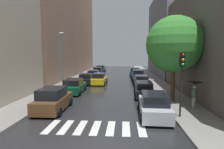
% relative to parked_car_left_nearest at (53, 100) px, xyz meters
% --- Properties ---
extents(ground_plane, '(28.00, 72.00, 0.04)m').
position_rel_parked_car_left_nearest_xyz_m(ground_plane, '(3.80, 18.16, -0.85)').
color(ground_plane, '#232326').
extents(sidewalk_left, '(3.00, 72.00, 0.15)m').
position_rel_parked_car_left_nearest_xyz_m(sidewalk_left, '(-2.70, 18.16, -0.76)').
color(sidewalk_left, gray).
rests_on(sidewalk_left, ground).
extents(sidewalk_right, '(3.00, 72.00, 0.15)m').
position_rel_parked_car_left_nearest_xyz_m(sidewalk_right, '(10.30, 18.16, -0.76)').
color(sidewalk_right, gray).
rests_on(sidewalk_right, ground).
extents(crosswalk_stripes, '(5.85, 2.20, 0.01)m').
position_rel_parked_car_left_nearest_xyz_m(crosswalk_stripes, '(3.80, -3.14, -0.83)').
color(crosswalk_stripes, silver).
rests_on(crosswalk_stripes, ground).
extents(building_left_mid, '(6.00, 13.38, 22.61)m').
position_rel_parked_car_left_nearest_xyz_m(building_left_mid, '(-7.20, 15.57, 10.47)').
color(building_left_mid, '#8C6B56').
rests_on(building_left_mid, ground).
extents(building_left_far, '(6.00, 20.03, 23.03)m').
position_rel_parked_car_left_nearest_xyz_m(building_left_far, '(-7.20, 33.04, 10.68)').
color(building_left_far, '#8C6B56').
rests_on(building_left_far, ground).
extents(building_right_near, '(6.00, 19.51, 11.18)m').
position_rel_parked_car_left_nearest_xyz_m(building_right_near, '(14.80, 4.67, 4.76)').
color(building_right_near, '#564C47').
rests_on(building_right_near, ground).
extents(building_right_mid, '(6.00, 20.46, 16.30)m').
position_rel_parked_car_left_nearest_xyz_m(building_right_mid, '(14.80, 25.61, 7.32)').
color(building_right_mid, slate).
rests_on(building_right_mid, ground).
extents(parked_car_left_nearest, '(2.18, 4.36, 1.80)m').
position_rel_parked_car_left_nearest_xyz_m(parked_car_left_nearest, '(0.00, 0.00, 0.00)').
color(parked_car_left_nearest, brown).
rests_on(parked_car_left_nearest, ground).
extents(parked_car_left_second, '(2.25, 4.61, 1.60)m').
position_rel_parked_car_left_nearest_xyz_m(parked_car_left_second, '(-0.17, 6.58, -0.08)').
color(parked_car_left_second, '#0C4C2D').
rests_on(parked_car_left_second, ground).
extents(parked_car_left_third, '(2.20, 4.21, 1.56)m').
position_rel_parked_car_left_nearest_xyz_m(parked_car_left_third, '(-0.05, 12.73, -0.10)').
color(parked_car_left_third, black).
rests_on(parked_car_left_third, ground).
extents(parked_car_left_fourth, '(2.08, 4.50, 1.54)m').
position_rel_parked_car_left_nearest_xyz_m(parked_car_left_fourth, '(0.02, 18.82, -0.11)').
color(parked_car_left_fourth, black).
rests_on(parked_car_left_fourth, ground).
extents(parked_car_left_fifth, '(2.01, 4.32, 1.69)m').
position_rel_parked_car_left_nearest_xyz_m(parked_car_left_fifth, '(-0.07, 24.80, -0.05)').
color(parked_car_left_fifth, black).
rests_on(parked_car_left_fifth, ground).
extents(parked_car_left_sixth, '(2.16, 4.56, 1.73)m').
position_rel_parked_car_left_nearest_xyz_m(parked_car_left_sixth, '(-0.12, 30.31, -0.03)').
color(parked_car_left_sixth, '#0C4C2D').
rests_on(parked_car_left_sixth, ground).
extents(parked_car_right_nearest, '(2.25, 4.71, 1.68)m').
position_rel_parked_car_left_nearest_xyz_m(parked_car_right_nearest, '(7.56, -0.86, -0.05)').
color(parked_car_right_nearest, '#B2B7BF').
rests_on(parked_car_right_nearest, ground).
extents(parked_car_right_second, '(2.14, 4.79, 1.53)m').
position_rel_parked_car_left_nearest_xyz_m(parked_car_right_second, '(7.54, 5.43, -0.11)').
color(parked_car_right_second, black).
rests_on(parked_car_right_second, ground).
extents(parked_car_right_third, '(2.05, 4.74, 1.54)m').
position_rel_parked_car_left_nearest_xyz_m(parked_car_right_third, '(7.78, 11.25, -0.11)').
color(parked_car_right_third, brown).
rests_on(parked_car_right_third, ground).
extents(parked_car_right_fourth, '(2.05, 4.78, 1.81)m').
position_rel_parked_car_left_nearest_xyz_m(parked_car_right_fourth, '(7.75, 16.99, 0.01)').
color(parked_car_right_fourth, navy).
rests_on(parked_car_right_fourth, ground).
extents(parked_car_right_fifth, '(2.19, 4.21, 1.67)m').
position_rel_parked_car_left_nearest_xyz_m(parked_car_right_fifth, '(7.62, 23.24, -0.06)').
color(parked_car_right_fifth, '#0C4C2D').
rests_on(parked_car_right_fifth, ground).
extents(taxi_midroad, '(2.11, 4.33, 1.81)m').
position_rel_parked_car_left_nearest_xyz_m(taxi_midroad, '(1.86, 12.88, -0.07)').
color(taxi_midroad, yellow).
rests_on(taxi_midroad, ground).
extents(pedestrian_near_tree, '(1.18, 1.18, 2.07)m').
position_rel_parked_car_left_nearest_xyz_m(pedestrian_near_tree, '(10.89, 0.83, 0.89)').
color(pedestrian_near_tree, gray).
rests_on(pedestrian_near_tree, sidewalk_right).
extents(street_tree_right, '(5.03, 5.03, 7.59)m').
position_rel_parked_car_left_nearest_xyz_m(street_tree_right, '(9.91, 3.33, 4.38)').
color(street_tree_right, '#513823').
rests_on(street_tree_right, sidewalk_right).
extents(traffic_light_right_corner, '(0.30, 0.42, 4.30)m').
position_rel_parked_car_left_nearest_xyz_m(traffic_light_right_corner, '(9.25, -1.26, 2.45)').
color(traffic_light_right_corner, black).
rests_on(traffic_light_right_corner, sidewalk_right).
extents(lamp_post_left, '(0.60, 0.28, 6.72)m').
position_rel_parked_car_left_nearest_xyz_m(lamp_post_left, '(-1.75, 7.51, 3.20)').
color(lamp_post_left, '#595B60').
rests_on(lamp_post_left, sidewalk_left).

